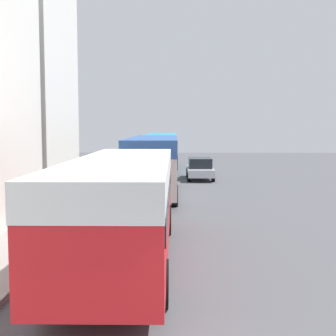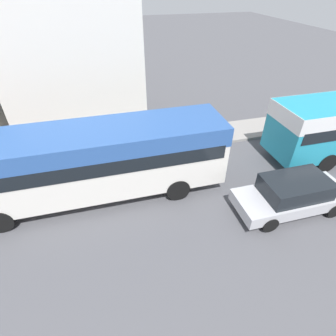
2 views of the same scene
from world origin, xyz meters
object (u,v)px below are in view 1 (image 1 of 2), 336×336
at_px(bus_lead, 123,195).
at_px(pedestrian_near_curb, 88,182).
at_px(bus_following, 154,158).
at_px(car_crossing, 200,168).
at_px(bus_third_in_line, 161,147).

bearing_deg(bus_lead, pedestrian_near_curb, 105.41).
distance_m(bus_following, car_crossing, 8.16).
height_order(bus_lead, bus_following, bus_following).
bearing_deg(pedestrian_near_curb, bus_lead, -74.59).
bearing_deg(bus_lead, bus_third_in_line, 89.36).
distance_m(bus_third_in_line, pedestrian_near_curb, 16.50).
distance_m(bus_lead, pedestrian_near_curb, 10.69).
height_order(bus_lead, car_crossing, bus_lead).
bearing_deg(bus_third_in_line, bus_lead, -90.64).
bearing_deg(car_crossing, pedestrian_near_curb, 57.76).
xyz_separation_m(bus_lead, car_crossing, (3.15, 19.75, -1.07)).
xyz_separation_m(bus_lead, bus_third_in_line, (0.30, 26.45, 0.12)).
height_order(bus_following, pedestrian_near_curb, bus_following).
bearing_deg(bus_following, bus_third_in_line, 90.04).
relative_size(bus_lead, bus_following, 0.95).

